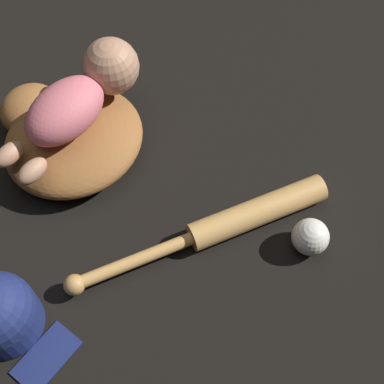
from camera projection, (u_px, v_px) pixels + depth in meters
name	position (u px, v px, depth m)	size (l,w,h in m)	color
ground_plane	(82.00, 138.00, 1.18)	(6.00, 6.00, 0.00)	black
baseball_glove	(67.00, 134.00, 1.13)	(0.36, 0.38, 0.09)	#935B2D
baby_figure	(82.00, 94.00, 1.06)	(0.36, 0.17, 0.12)	#D16670
baseball_bat	(232.00, 222.00, 1.04)	(0.43, 0.39, 0.06)	tan
baseball	(310.00, 237.00, 1.02)	(0.07, 0.07, 0.07)	silver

